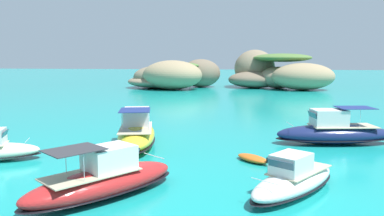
# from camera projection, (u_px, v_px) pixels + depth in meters

# --- Properties ---
(ground_plane) EXTENTS (400.00, 400.00, 0.00)m
(ground_plane) POSITION_uv_depth(u_px,v_px,m) (124.00, 182.00, 21.32)
(ground_plane) COLOR teal
(islet_large) EXTENTS (23.96, 20.84, 8.72)m
(islet_large) POSITION_uv_depth(u_px,v_px,m) (274.00, 72.00, 85.70)
(islet_large) COLOR #9E8966
(islet_large) RESTS_ON ground
(islet_small) EXTENTS (23.89, 19.70, 6.51)m
(islet_small) POSITION_uv_depth(u_px,v_px,m) (171.00, 76.00, 85.19)
(islet_small) COLOR #84755B
(islet_small) RESTS_ON ground
(motorboat_navy) EXTENTS (9.76, 4.32, 2.95)m
(motorboat_navy) POSITION_uv_depth(u_px,v_px,m) (333.00, 132.00, 30.61)
(motorboat_navy) COLOR navy
(motorboat_navy) RESTS_ON ground
(motorboat_white) EXTENTS (5.97, 7.07, 2.12)m
(motorboat_white) POSITION_uv_depth(u_px,v_px,m) (294.00, 180.00, 19.43)
(motorboat_white) COLOR white
(motorboat_white) RESTS_ON ground
(motorboat_red) EXTENTS (7.23, 8.30, 2.67)m
(motorboat_red) POSITION_uv_depth(u_px,v_px,m) (103.00, 180.00, 18.95)
(motorboat_red) COLOR red
(motorboat_red) RESTS_ON ground
(motorboat_yellow) EXTENTS (5.06, 10.13, 3.04)m
(motorboat_yellow) POSITION_uv_depth(u_px,v_px,m) (137.00, 133.00, 30.27)
(motorboat_yellow) COLOR yellow
(motorboat_yellow) RESTS_ON ground
(dinghy_tender) EXTENTS (2.59, 2.64, 0.58)m
(dinghy_tender) POSITION_uv_depth(u_px,v_px,m) (253.00, 158.00, 25.37)
(dinghy_tender) COLOR orange
(dinghy_tender) RESTS_ON ground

